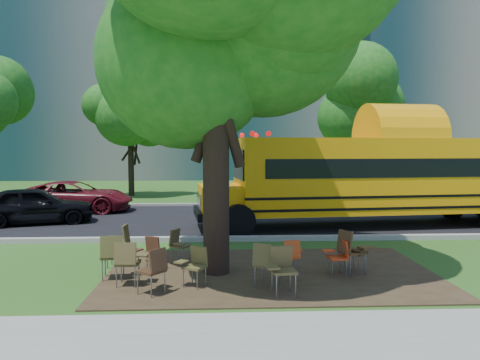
{
  "coord_description": "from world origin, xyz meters",
  "views": [
    {
      "loc": [
        -0.13,
        -10.42,
        2.72
      ],
      "look_at": [
        0.53,
        3.49,
        1.75
      ],
      "focal_mm": 35.0,
      "sensor_mm": 36.0,
      "label": 1
    }
  ],
  "objects": [
    {
      "name": "ground",
      "position": [
        0.0,
        0.0,
        0.0
      ],
      "size": [
        160.0,
        160.0,
        0.0
      ],
      "primitive_type": "plane",
      "color": "#294F18",
      "rests_on": "ground"
    },
    {
      "name": "dirt_patch",
      "position": [
        1.0,
        -0.5,
        0.01
      ],
      "size": [
        7.0,
        4.5,
        0.03
      ],
      "primitive_type": "cube",
      "color": "#382819",
      "rests_on": "ground"
    },
    {
      "name": "asphalt_road",
      "position": [
        0.0,
        7.0,
        0.02
      ],
      "size": [
        80.0,
        8.0,
        0.04
      ],
      "primitive_type": "cube",
      "color": "black",
      "rests_on": "ground"
    },
    {
      "name": "kerb_near",
      "position": [
        0.0,
        3.0,
        0.07
      ],
      "size": [
        80.0,
        0.25,
        0.14
      ],
      "primitive_type": "cube",
      "color": "gray",
      "rests_on": "ground"
    },
    {
      "name": "kerb_far",
      "position": [
        0.0,
        11.1,
        0.07
      ],
      "size": [
        80.0,
        0.25,
        0.14
      ],
      "primitive_type": "cube",
      "color": "gray",
      "rests_on": "ground"
    },
    {
      "name": "building_main",
      "position": [
        -8.0,
        36.0,
        11.0
      ],
      "size": [
        38.0,
        16.0,
        22.0
      ],
      "primitive_type": "cube",
      "color": "slate",
      "rests_on": "ground"
    },
    {
      "name": "building_right",
      "position": [
        24.0,
        38.0,
        12.5
      ],
      "size": [
        30.0,
        16.0,
        25.0
      ],
      "primitive_type": "cube",
      "color": "gray",
      "rests_on": "ground"
    },
    {
      "name": "bg_tree_2",
      "position": [
        -5.0,
        16.0,
        4.21
      ],
      "size": [
        4.8,
        4.8,
        6.62
      ],
      "color": "black",
      "rests_on": "ground"
    },
    {
      "name": "bg_tree_3",
      "position": [
        8.0,
        14.0,
        5.03
      ],
      "size": [
        5.6,
        5.6,
        7.84
      ],
      "color": "black",
      "rests_on": "ground"
    },
    {
      "name": "main_tree",
      "position": [
        -0.17,
        -0.51,
        5.52
      ],
      "size": [
        7.04,
        7.04,
        9.05
      ],
      "color": "black",
      "rests_on": "ground"
    },
    {
      "name": "school_bus",
      "position": [
        5.95,
        5.39,
        1.75
      ],
      "size": [
        12.56,
        3.99,
        3.02
      ],
      "rotation": [
        0.0,
        0.0,
        0.11
      ],
      "color": "orange",
      "rests_on": "ground"
    },
    {
      "name": "chair_0",
      "position": [
        -2.26,
        -0.93,
        0.59
      ],
      "size": [
        0.63,
        0.6,
        0.95
      ],
      "rotation": [
        0.0,
        0.0,
        0.08
      ],
      "color": "#49451F",
      "rests_on": "ground"
    },
    {
      "name": "chair_1",
      "position": [
        -1.87,
        -1.42,
        0.56
      ],
      "size": [
        0.62,
        0.54,
        0.91
      ],
      "rotation": [
        0.0,
        0.0,
        -0.06
      ],
      "color": "#504422",
      "rests_on": "ground"
    },
    {
      "name": "chair_2",
      "position": [
        -1.31,
        -1.93,
        0.55
      ],
      "size": [
        0.6,
        0.76,
        0.89
      ],
      "rotation": [
        0.0,
        0.0,
        0.92
      ],
      "color": "#3D2615",
      "rests_on": "ground"
    },
    {
      "name": "chair_3",
      "position": [
        -0.59,
        -1.45,
        0.49
      ],
      "size": [
        0.66,
        0.52,
        0.79
      ],
      "rotation": [
        0.0,
        0.0,
        2.62
      ],
      "color": "brown",
      "rests_on": "ground"
    },
    {
      "name": "chair_4",
      "position": [
        0.81,
        -1.66,
        0.56
      ],
      "size": [
        0.76,
        0.6,
        0.91
      ],
      "rotation": [
        0.0,
        0.0,
        -0.52
      ],
      "color": "#47411F",
      "rests_on": "ground"
    },
    {
      "name": "chair_5",
      "position": [
        1.03,
        -2.04,
        0.56
      ],
      "size": [
        0.6,
        0.59,
        0.9
      ],
      "rotation": [
        0.0,
        0.0,
        3.26
      ],
      "color": "brown",
      "rests_on": "ground"
    },
    {
      "name": "chair_6",
      "position": [
        2.41,
        -0.82,
        0.48
      ],
      "size": [
        0.5,
        0.52,
        0.78
      ],
      "rotation": [
        0.0,
        0.0,
        1.67
      ],
      "color": "red",
      "rests_on": "ground"
    },
    {
      "name": "chair_7",
      "position": [
        2.67,
        -0.8,
        0.6
      ],
      "size": [
        0.75,
        0.67,
        0.97
      ],
      "rotation": [
        0.0,
        0.0,
        -1.2
      ],
      "color": "#462F19",
      "rests_on": "ground"
    },
    {
      "name": "chair_8",
      "position": [
        -2.37,
        0.24,
        0.59
      ],
      "size": [
        0.56,
        0.64,
        0.96
      ],
      "rotation": [
        0.0,
        0.0,
        1.53
      ],
      "color": "#504322",
      "rests_on": "ground"
    },
    {
      "name": "chair_9",
      "position": [
        -1.65,
        -0.29,
        0.48
      ],
      "size": [
        0.65,
        0.51,
        0.77
      ],
      "rotation": [
        0.0,
        0.0,
        2.63
      ],
      "color": "#4B2B1B",
      "rests_on": "ground"
    },
    {
      "name": "chair_10",
      "position": [
        -1.06,
        0.43,
        0.5
      ],
      "size": [
        0.53,
        0.67,
        0.8
      ],
      "rotation": [
        0.0,
        0.0,
        -2.07
      ],
      "color": "brown",
      "rests_on": "ground"
    },
    {
      "name": "chair_11",
      "position": [
        1.41,
        -0.74,
        0.49
      ],
      "size": [
        0.53,
        0.56,
        0.78
      ],
      "rotation": [
        0.0,
        0.0,
        0.23
      ],
      "color": "#C34214",
      "rests_on": "ground"
    },
    {
      "name": "chair_12",
      "position": [
        2.78,
        -0.57,
        0.54
      ],
      "size": [
        0.59,
        0.75,
        0.88
      ],
      "rotation": [
        0.0,
        0.0,
        4.0
      ],
      "color": "#3D2516",
      "rests_on": "ground"
    },
    {
      "name": "black_car",
      "position": [
        -6.58,
        6.2,
        0.68
      ],
      "size": [
        4.29,
        2.73,
        1.36
      ],
      "primitive_type": "imported",
      "rotation": [
        0.0,
        0.0,
        1.88
      ],
      "color": "black",
      "rests_on": "ground"
    },
    {
      "name": "bg_car_red",
      "position": [
        -6.13,
        9.27,
        0.66
      ],
      "size": [
        4.81,
        2.3,
        1.32
      ],
      "primitive_type": "imported",
      "rotation": [
        0.0,
        0.0,
        1.59
      ],
      "color": "maroon",
      "rests_on": "ground"
    }
  ]
}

